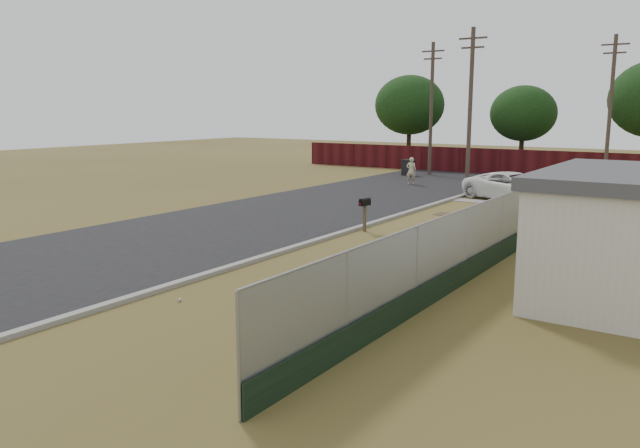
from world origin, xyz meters
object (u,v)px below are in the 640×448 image
Objects in this scene: fire_hydrant at (283,348)px; trash_bin at (408,167)px; mailbox at (365,205)px; pickup_truck at (513,187)px; pedestrian at (411,171)px.

fire_hydrant is 33.47m from trash_bin.
mailbox reaches higher than fire_hydrant.
mailbox is (-5.12, 11.86, 0.59)m from fire_hydrant.
pickup_truck is at bearing 78.77° from mailbox.
pedestrian reaches higher than mailbox.
fire_hydrant is 12.94m from mailbox.
fire_hydrant is 23.15m from pickup_truck.
mailbox is 11.32m from pickup_truck.
fire_hydrant is 0.69× the size of mailbox.
pickup_truck is at bearing -39.73° from trash_bin.
pickup_truck is at bearing 97.24° from fire_hydrant.
fire_hydrant is 0.53× the size of pedestrian.
pedestrian is (-7.23, 3.44, 0.13)m from pickup_truck.
pedestrian is (-5.03, 14.54, -0.17)m from mailbox.
trash_bin is at bearing -77.72° from pedestrian.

